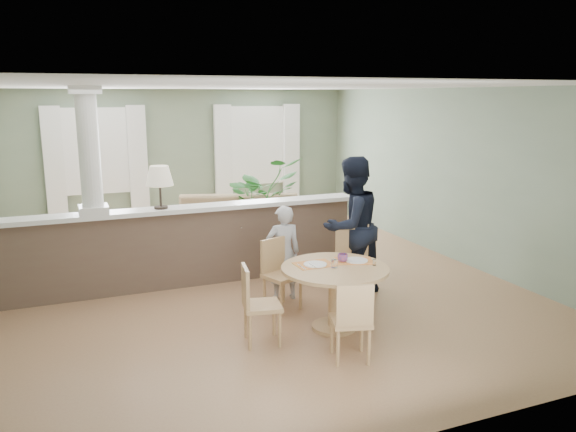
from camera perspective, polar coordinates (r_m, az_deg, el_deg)
name	(u,v)px	position (r m, az deg, el deg)	size (l,w,h in m)	color
ground	(242,283)	(7.99, -4.66, -6.76)	(8.00, 8.00, 0.00)	#A57C57
room_shell	(225,150)	(8.19, -6.41, 6.68)	(7.02, 8.02, 2.71)	gray
pony_wall	(167,237)	(7.75, -12.16, -2.13)	(5.32, 0.38, 2.70)	brown
sofa	(239,221)	(9.97, -4.99, -0.47)	(2.81, 1.10, 0.82)	olive
houseplant	(262,199)	(10.15, -2.69, 1.77)	(1.35, 1.17, 1.51)	#2B6C2B
dining_table	(335,279)	(6.32, 4.79, -6.44)	(1.20, 1.20, 0.82)	tan
chair_far_boy	(279,270)	(6.94, -0.96, -5.54)	(0.50, 0.50, 0.86)	tan
chair_far_man	(353,260)	(7.16, 6.63, -4.50)	(0.56, 0.56, 0.98)	tan
chair_near	(352,318)	(5.59, 6.54, -10.27)	(0.47, 0.47, 0.84)	tan
chair_side	(256,301)	(5.96, -3.29, -8.64)	(0.45, 0.45, 0.85)	tan
child_person	(283,253)	(7.18, -0.48, -3.75)	(0.45, 0.30, 1.23)	#AAAAB0
man_person	(351,226)	(7.35, 6.42, -1.05)	(0.89, 0.69, 1.83)	black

